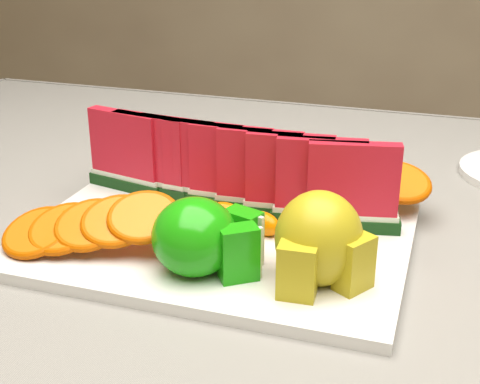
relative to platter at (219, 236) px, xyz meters
The scene contains 10 objects.
table 0.14m from the platter, 38.40° to the left, with size 1.40×0.90×0.75m.
tablecloth 0.10m from the platter, 38.40° to the left, with size 1.53×1.03×0.20m.
platter is the anchor object (origin of this frame).
apple_cluster 0.09m from the platter, 80.25° to the right, with size 0.11×0.10×0.08m.
pear_cluster 0.15m from the platter, 28.78° to the right, with size 0.11×0.11×0.09m.
fork 0.24m from the platter, 100.66° to the left, with size 0.06×0.19×0.00m.
watermelon_row 0.08m from the platter, 96.28° to the left, with size 0.39×0.07×0.10m.
orange_fan_front 0.14m from the platter, 145.52° to the right, with size 0.19×0.12×0.05m.
orange_fan_back 0.13m from the platter, 76.39° to the left, with size 0.38×0.11×0.05m.
tangerine_segments 0.02m from the platter, 153.91° to the left, with size 0.15×0.07×0.03m.
Camera 1 is at (0.15, -0.66, 1.08)m, focal length 50.00 mm.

